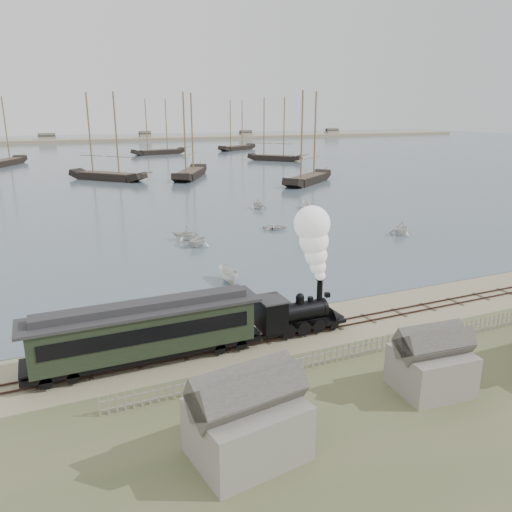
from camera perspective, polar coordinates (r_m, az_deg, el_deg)
name	(u,v)px	position (r m, az deg, el deg)	size (l,w,h in m)	color
ground	(300,320)	(39.50, 5.09, -7.28)	(600.00, 600.00, 0.00)	tan
harbor_water	(84,154)	(202.97, -19.11, 10.96)	(600.00, 336.00, 0.06)	#4D5E6E
rail_track	(313,329)	(37.90, 6.56, -8.31)	(120.00, 1.80, 0.16)	#37231E
picket_fence_west	(262,379)	(31.28, 0.68, -13.93)	(19.00, 0.10, 1.20)	gray
picket_fence_east	(496,330)	(41.75, 25.70, -7.58)	(15.00, 0.10, 1.20)	gray
shed_left	(247,455)	(25.55, -1.00, -21.74)	(5.00, 4.00, 4.10)	gray
shed_mid	(429,390)	(31.96, 19.14, -14.22)	(4.00, 3.50, 3.60)	gray
far_spit	(68,142)	(282.58, -20.67, 12.06)	(500.00, 20.00, 1.80)	tan
locomotive	(312,278)	(36.26, 6.39, -2.46)	(7.21, 2.69, 8.99)	black
passenger_coach	(145,330)	(32.93, -12.53, -8.23)	(15.05, 2.90, 3.65)	black
beached_dinghy	(59,360)	(34.98, -21.60, -10.97)	(3.87, 2.77, 0.80)	silver
rowboat_1	(198,239)	(60.10, -6.69, 1.91)	(3.38, 2.92, 1.78)	silver
rowboat_2	(228,275)	(47.45, -3.20, -2.15)	(3.63, 1.37, 1.40)	silver
rowboat_3	(275,227)	(68.47, 2.19, 3.32)	(3.33, 2.38, 0.69)	silver
rowboat_4	(401,228)	(68.20, 16.23, 3.08)	(3.32, 2.87, 1.75)	silver
rowboat_5	(306,205)	(84.01, 5.78, 5.86)	(3.24, 1.22, 1.25)	silver
rowboat_7	(258,204)	(83.19, 0.24, 6.01)	(3.26, 2.81, 1.72)	silver
rowboat_8	(185,233)	(63.38, -8.07, 2.62)	(3.39, 2.93, 1.79)	silver
schooner_2	(104,136)	(123.01, -16.96, 12.94)	(20.13, 4.65, 20.00)	black
schooner_3	(189,135)	(123.68, -7.68, 13.50)	(21.55, 4.97, 20.00)	black
schooner_4	(309,138)	(112.98, 6.09, 13.30)	(19.65, 4.53, 20.00)	black
schooner_5	(275,129)	(165.24, 2.18, 14.29)	(18.01, 4.16, 20.00)	black
schooner_7	(0,131)	(167.64, -27.26, 12.58)	(21.32, 4.92, 20.00)	black
schooner_8	(158,127)	(192.98, -11.19, 14.28)	(20.74, 4.79, 20.00)	black
schooner_9	(237,125)	(211.04, -2.19, 14.71)	(20.56, 4.74, 20.00)	black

